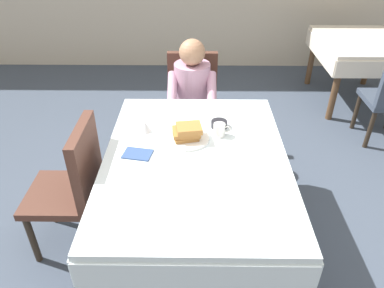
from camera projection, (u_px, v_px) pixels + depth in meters
ground_plane at (196, 240)px, 2.60m from camera, size 14.00×14.00×0.00m
dining_table_main at (196, 168)px, 2.24m from camera, size 1.12×1.52×0.74m
chair_diner at (193, 99)px, 3.28m from camera, size 0.44×0.45×0.93m
diner_person at (193, 93)px, 3.07m from camera, size 0.40×0.43×1.12m
chair_left_side at (75, 182)px, 2.31m from camera, size 0.45×0.44×0.93m
plate_breakfast at (188, 138)px, 2.33m from camera, size 0.28×0.28×0.02m
breakfast_stack at (188, 132)px, 2.30m from camera, size 0.20×0.17×0.09m
cup_coffee at (220, 130)px, 2.36m from camera, size 0.11×0.08×0.08m
bowl_butter at (220, 124)px, 2.45m from camera, size 0.11×0.11×0.04m
syrup_pitcher at (146, 126)px, 2.40m from camera, size 0.08×0.08×0.07m
fork_left_of_plate at (158, 141)px, 2.32m from camera, size 0.03×0.18×0.00m
knife_right_of_plate at (218, 141)px, 2.32m from camera, size 0.02×0.20×0.00m
spoon_near_edge at (179, 169)px, 2.07m from camera, size 0.15×0.05×0.00m
napkin_folded at (138, 154)px, 2.20m from camera, size 0.19×0.15×0.01m
background_table_far at (360, 50)px, 4.09m from camera, size 0.92×1.12×0.74m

